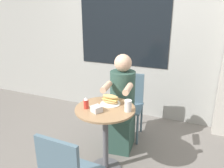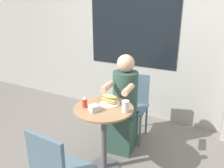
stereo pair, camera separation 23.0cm
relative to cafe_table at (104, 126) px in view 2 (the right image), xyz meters
The scene contains 9 objects.
ground_plane 0.54m from the cafe_table, ahead, with size 8.00×8.00×0.00m, color slate.
storefront_wall 1.73m from the cafe_table, 90.16° to the left, with size 8.00×0.09×2.80m.
cafe_table is the anchor object (origin of this frame).
diner_chair 0.82m from the cafe_table, 90.46° to the left, with size 0.42×0.42×0.87m.
seated_diner 0.48m from the cafe_table, 89.17° to the left, with size 0.36×0.56×1.21m.
sandwich_on_plate 0.28m from the cafe_table, 85.08° to the left, with size 0.21×0.21×0.11m.
drink_cup 0.36m from the cafe_table, ahead, with size 0.07×0.07×0.12m.
napkin_box 0.27m from the cafe_table, 109.89° to the right, with size 0.12×0.12×0.06m.
condiment_bottle 0.33m from the cafe_table, 154.54° to the right, with size 0.05×0.05×0.12m.
Camera 2 is at (1.05, -1.73, 1.69)m, focal length 35.00 mm.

